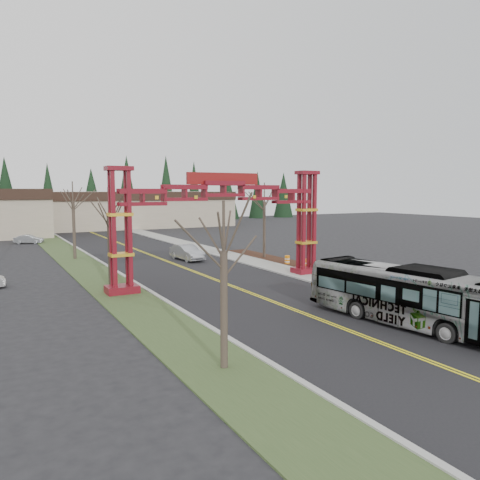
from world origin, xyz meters
TOP-DOWN VIEW (x-y plane):
  - ground at (0.00, 0.00)m, footprint 200.00×200.00m
  - road at (0.00, 25.00)m, footprint 12.00×110.00m
  - lane_line_left at (-0.12, 25.00)m, footprint 0.12×100.00m
  - lane_line_right at (0.12, 25.00)m, footprint 0.12×100.00m
  - curb_right at (6.15, 25.00)m, footprint 0.30×110.00m
  - sidewalk_right at (7.60, 25.00)m, footprint 2.60×110.00m
  - landscape_strip at (10.20, 10.00)m, footprint 2.60×50.00m
  - grass_median at (-8.00, 25.00)m, footprint 4.00×110.00m
  - curb_left at (-6.15, 25.00)m, footprint 0.30×110.00m
  - gateway_arch at (0.00, 18.00)m, footprint 18.20×1.60m
  - retail_building_east at (10.00, 79.95)m, footprint 38.00×20.30m
  - conifer_treeline at (0.25, 92.00)m, footprint 116.10×5.60m
  - transit_bus at (3.48, 3.09)m, footprint 4.35×11.89m
  - silver_sedan at (2.14, 30.63)m, footprint 2.24×5.08m
  - parked_car_far_a at (-11.00, 55.26)m, footprint 3.92×2.70m
  - bare_tree_median_near at (-8.00, 2.13)m, footprint 3.05×3.05m
  - bare_tree_median_mid at (-8.00, 21.29)m, footprint 3.25×3.25m
  - bare_tree_median_far at (-8.00, 36.97)m, footprint 3.22×3.22m
  - bare_tree_right_far at (10.00, 28.09)m, footprint 3.03×3.03m
  - street_sign at (8.87, 13.19)m, footprint 0.47×0.08m
  - barrel_south at (9.11, 17.53)m, footprint 0.57×0.57m
  - barrel_mid at (9.28, 19.66)m, footprint 0.56×0.56m
  - barrel_north at (9.55, 23.07)m, footprint 0.50×0.50m

SIDE VIEW (x-z plane):
  - ground at x=0.00m, z-range 0.00..0.00m
  - road at x=0.00m, z-range 0.00..0.02m
  - lane_line_left at x=-0.12m, z-range 0.02..0.03m
  - lane_line_right at x=0.12m, z-range 0.02..0.03m
  - grass_median at x=-8.00m, z-range 0.00..0.08m
  - landscape_strip at x=10.20m, z-range 0.00..0.12m
  - curb_right at x=6.15m, z-range 0.00..0.15m
  - curb_left at x=-6.15m, z-range 0.00..0.15m
  - sidewalk_right at x=7.60m, z-range 0.01..0.15m
  - barrel_north at x=9.55m, z-range 0.00..0.92m
  - barrel_mid at x=9.28m, z-range 0.00..1.04m
  - barrel_south at x=9.11m, z-range 0.00..1.05m
  - parked_car_far_a at x=-11.00m, z-range 0.00..1.22m
  - silver_sedan at x=2.14m, z-range 0.00..1.62m
  - street_sign at x=8.87m, z-range 0.45..2.50m
  - transit_bus at x=3.48m, z-range 0.00..3.24m
  - retail_building_east at x=10.00m, z-range 0.01..7.01m
  - bare_tree_median_near at x=-8.00m, z-range 1.39..8.24m
  - bare_tree_median_mid at x=-8.00m, z-range 1.57..9.06m
  - gateway_arch at x=0.00m, z-range 1.53..10.43m
  - bare_tree_median_far at x=-8.00m, z-range 1.93..10.11m
  - bare_tree_right_far at x=10.00m, z-range 1.99..10.07m
  - conifer_treeline at x=0.25m, z-range -0.01..12.99m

